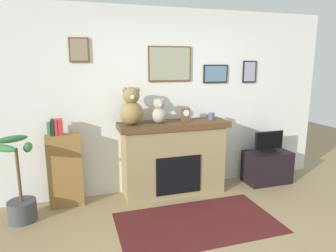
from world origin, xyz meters
The scene contains 11 objects.
back_wall centered at (0.00, 2.00, 1.30)m, with size 5.20×0.15×2.60m.
fireplace centered at (0.07, 1.71, 0.53)m, with size 1.54×0.51×1.05m.
bookshelf centered at (-1.40, 1.74, 0.52)m, with size 0.43×0.16×1.17m.
potted_plant centered at (-1.90, 1.49, 0.33)m, with size 0.46×0.51×1.02m.
tv_stand centered at (1.61, 1.64, 0.25)m, with size 0.70×0.40×0.50m, color black.
television centered at (1.61, 1.64, 0.65)m, with size 0.48×0.14×0.32m.
area_rug centered at (0.07, 0.81, 0.00)m, with size 1.87×1.05×0.01m, color #4B191A.
candle_jar centered at (0.65, 1.69, 1.10)m, with size 0.09×0.09×0.10m, color #4C517A.
mantel_clock centered at (0.24, 1.69, 1.14)m, with size 0.11×0.08×0.19m.
teddy_bear_cream centered at (-0.52, 1.69, 1.27)m, with size 0.31×0.31×0.50m.
teddy_bear_brown centered at (-0.14, 1.69, 1.20)m, with size 0.21×0.21×0.34m.
Camera 1 is at (-1.24, -2.19, 1.85)m, focal length 32.27 mm.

